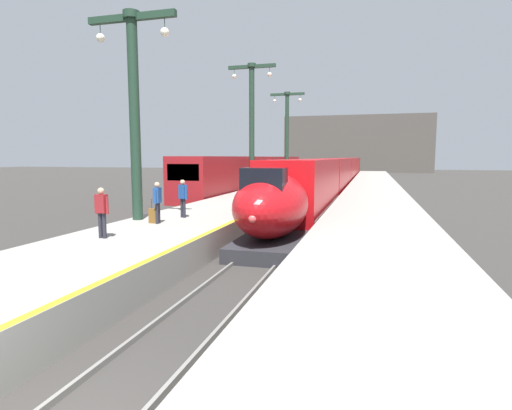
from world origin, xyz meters
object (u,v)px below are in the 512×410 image
at_px(regional_train_adjacent, 257,172).
at_px(rolling_suitcase, 154,216).
at_px(station_column_mid, 134,96).
at_px(passenger_near_edge, 157,199).
at_px(station_column_far, 252,116).
at_px(station_column_distant, 287,128).
at_px(passenger_mid_platform, 183,195).
at_px(highspeed_train_main, 338,172).
at_px(passenger_far_waiting, 102,209).

bearing_deg(regional_train_adjacent, rolling_suitcase, -83.11).
height_order(station_column_mid, passenger_near_edge, station_column_mid).
relative_size(regional_train_adjacent, passenger_near_edge, 21.66).
height_order(station_column_far, station_column_distant, station_column_far).
xyz_separation_m(passenger_mid_platform, rolling_suitcase, (-0.45, -1.77, -0.69)).
distance_m(highspeed_train_main, regional_train_adjacent, 10.47).
bearing_deg(passenger_mid_platform, regional_train_adjacent, 98.31).
distance_m(station_column_far, passenger_far_waiting, 22.40).
xyz_separation_m(highspeed_train_main, passenger_near_edge, (-4.52, -34.68, 0.06)).
relative_size(passenger_mid_platform, passenger_far_waiting, 1.00).
relative_size(highspeed_train_main, passenger_far_waiting, 44.11).
distance_m(station_column_mid, passenger_far_waiting, 5.94).
xyz_separation_m(regional_train_adjacent, passenger_near_edge, (3.58, -28.04, -0.09)).
bearing_deg(regional_train_adjacent, passenger_mid_platform, -81.69).
distance_m(highspeed_train_main, station_column_far, 17.96).
height_order(station_column_distant, rolling_suitcase, station_column_distant).
bearing_deg(passenger_far_waiting, passenger_near_edge, 85.38).
bearing_deg(highspeed_train_main, station_column_distant, -167.20).
distance_m(regional_train_adjacent, rolling_suitcase, 28.19).
xyz_separation_m(station_column_far, passenger_far_waiting, (1.12, -21.78, -5.12)).
relative_size(passenger_near_edge, rolling_suitcase, 1.72).
height_order(station_column_distant, passenger_near_edge, station_column_distant).
height_order(station_column_mid, station_column_distant, station_column_distant).
bearing_deg(station_column_far, station_column_distant, 90.00).
distance_m(regional_train_adjacent, passenger_near_edge, 28.27).
xyz_separation_m(regional_train_adjacent, station_column_distant, (2.20, 5.30, 4.98)).
xyz_separation_m(passenger_near_edge, passenger_mid_platform, (0.24, 1.84, 0.00)).
height_order(regional_train_adjacent, station_column_far, station_column_far).
height_order(passenger_mid_platform, rolling_suitcase, passenger_mid_platform).
height_order(regional_train_adjacent, passenger_mid_platform, regional_train_adjacent).
distance_m(station_column_mid, passenger_near_edge, 4.53).
bearing_deg(regional_train_adjacent, station_column_far, -76.98).
distance_m(passenger_near_edge, rolling_suitcase, 0.72).
height_order(passenger_near_edge, rolling_suitcase, passenger_near_edge).
distance_m(station_column_distant, passenger_near_edge, 33.75).
distance_m(highspeed_train_main, rolling_suitcase, 34.94).
bearing_deg(regional_train_adjacent, station_column_mid, -85.39).
height_order(highspeed_train_main, regional_train_adjacent, regional_train_adjacent).
bearing_deg(passenger_near_edge, passenger_far_waiting, -94.62).
bearing_deg(station_column_mid, station_column_distant, 90.00).
height_order(passenger_near_edge, passenger_mid_platform, same).
relative_size(station_column_mid, passenger_near_edge, 5.11).
relative_size(station_column_distant, rolling_suitcase, 10.38).
height_order(highspeed_train_main, station_column_mid, station_column_mid).
relative_size(station_column_far, passenger_far_waiting, 6.09).
bearing_deg(passenger_mid_platform, rolling_suitcase, -104.22).
relative_size(station_column_far, passenger_mid_platform, 6.09).
bearing_deg(passenger_mid_platform, highspeed_train_main, 82.59).
relative_size(highspeed_train_main, station_column_mid, 8.63).
distance_m(regional_train_adjacent, station_column_mid, 27.69).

